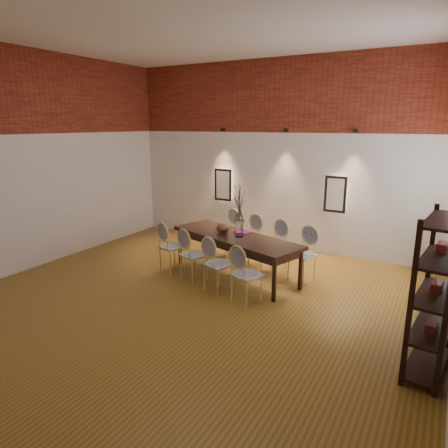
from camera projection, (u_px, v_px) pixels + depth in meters
The scene contains 25 objects.
floor at pixel (187, 306), 6.08m from camera, with size 7.00×7.00×0.02m, color brown.
ceiling at pixel (179, 17), 5.09m from camera, with size 7.00×7.00×0.02m, color silver.
wall_back at pixel (278, 156), 8.58m from camera, with size 7.00×0.10×4.00m, color silver.
wall_left at pixel (24, 162), 7.28m from camera, with size 0.10×7.00×4.00m, color silver.
brick_band_back at pixel (279, 95), 8.22m from camera, with size 7.00×0.02×1.50m, color maroon.
brick_band_left at pixel (17, 90), 6.94m from camera, with size 0.02×7.00×1.50m, color maroon.
niche_left at pixel (224, 185), 9.29m from camera, with size 0.36×0.06×0.66m, color #FFEAC6.
niche_right at pixel (336, 194), 8.05m from camera, with size 0.36×0.06×0.66m, color #FFEAC6.
spot_fixture_left at pixel (223, 130), 8.96m from camera, with size 0.08×0.08×0.10m, color black.
spot_fixture_mid at pixel (286, 130), 8.24m from camera, with size 0.08×0.08×0.10m, color black.
spot_fixture_right at pixel (356, 131), 7.58m from camera, with size 0.08×0.08×0.10m, color black.
dining_table at pixel (235, 256), 7.19m from camera, with size 2.57×0.83×0.75m, color black.
chair_near_a at pixel (172, 247), 7.39m from camera, with size 0.44×0.44×0.94m, color #E0CA78, non-canonical shape.
chair_near_b at pixel (194, 255), 6.94m from camera, with size 0.44×0.44×0.94m, color #E0CA78, non-canonical shape.
chair_near_c at pixel (218, 264), 6.48m from camera, with size 0.44×0.44×0.94m, color #E0CA78, non-canonical shape.
chair_near_d at pixel (247, 275), 6.02m from camera, with size 0.44×0.44×0.94m, color #E0CA78, non-canonical shape.
chair_far_a at pixel (227, 233), 8.30m from camera, with size 0.44×0.44×0.94m, color #E0CA78, non-canonical shape.
chair_far_b at pixel (249, 239), 7.85m from camera, with size 0.44×0.44×0.94m, color #E0CA78, non-canonical shape.
chair_far_c at pixel (274, 247), 7.39m from camera, with size 0.44×0.44×0.94m, color #E0CA78, non-canonical shape.
chair_far_d at pixel (302, 255), 6.93m from camera, with size 0.44×0.44×0.94m, color #E0CA78, non-canonical shape.
vase at pixel (239, 228), 6.98m from camera, with size 0.14×0.14×0.30m, color silver.
dried_branches at pixel (239, 203), 6.87m from camera, with size 0.50×0.50×0.70m, color #4D3A2E, non-canonical shape.
bowl at pixel (223, 228), 7.23m from camera, with size 0.24×0.24×0.18m, color brown.
book at pixel (243, 232), 7.25m from camera, with size 0.26×0.18×0.03m, color #931580.
shelving_rack at pixel (436, 295), 4.28m from camera, with size 0.38×1.00×1.80m, color black, non-canonical shape.
Camera 1 is at (3.25, -4.58, 2.69)m, focal length 32.00 mm.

